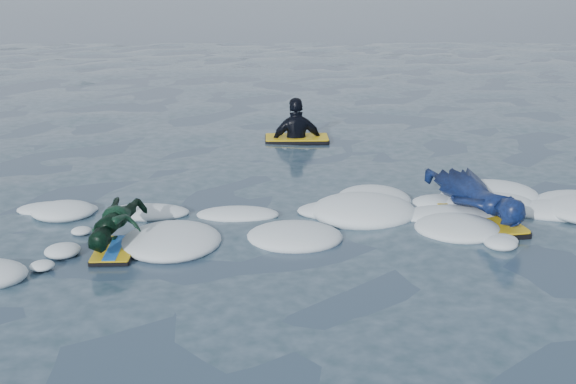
{
  "coord_description": "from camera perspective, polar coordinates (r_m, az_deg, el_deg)",
  "views": [
    {
      "loc": [
        0.39,
        -6.45,
        2.8
      ],
      "look_at": [
        0.48,
        1.6,
        0.27
      ],
      "focal_mm": 45.0,
      "sensor_mm": 36.0,
      "label": 1
    }
  ],
  "objects": [
    {
      "name": "ground",
      "position": [
        7.04,
        -3.81,
        -6.03
      ],
      "size": [
        120.0,
        120.0,
        0.0
      ],
      "primitive_type": "plane",
      "color": "#19273D",
      "rests_on": "ground"
    },
    {
      "name": "prone_woman_unit",
      "position": [
        8.61,
        14.72,
        -0.43
      ],
      "size": [
        1.09,
        1.88,
        0.47
      ],
      "rotation": [
        0.0,
        0.0,
        1.76
      ],
      "color": "black",
      "rests_on": "ground"
    },
    {
      "name": "foam_band",
      "position": [
        8.0,
        -3.43,
        -3.08
      ],
      "size": [
        12.0,
        3.1,
        0.3
      ],
      "primitive_type": null,
      "color": "white",
      "rests_on": "ground"
    },
    {
      "name": "waiting_rider_unit",
      "position": [
        12.06,
        0.7,
        3.79
      ],
      "size": [
        1.07,
        0.6,
        1.58
      ],
      "rotation": [
        0.0,
        0.0,
        0.02
      ],
      "color": "black",
      "rests_on": "ground"
    },
    {
      "name": "prone_child_unit",
      "position": [
        7.68,
        -13.32,
        -2.71
      ],
      "size": [
        0.66,
        1.15,
        0.42
      ],
      "rotation": [
        0.0,
        0.0,
        1.61
      ],
      "color": "black",
      "rests_on": "ground"
    }
  ]
}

